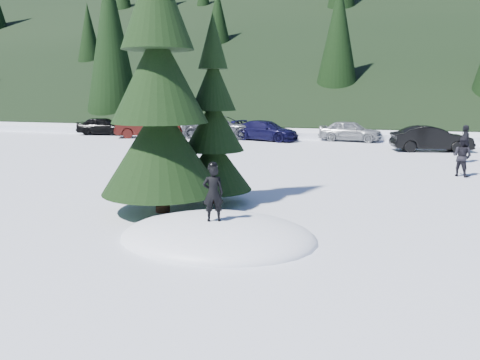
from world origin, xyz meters
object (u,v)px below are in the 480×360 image
(child_skier, at_px, (213,193))
(adult_0, at_px, (462,156))
(car_4, at_px, (350,131))
(adult_1, at_px, (465,144))
(car_0, at_px, (104,126))
(spruce_short, at_px, (214,131))
(car_2, at_px, (223,127))
(car_5, at_px, (431,139))
(car_3, at_px, (266,131))
(car_1, at_px, (149,127))
(spruce_tall, at_px, (159,88))

(child_skier, relative_size, adult_0, 0.79)
(adult_0, relative_size, car_4, 0.39)
(adult_1, relative_size, car_0, 0.44)
(spruce_short, bearing_deg, adult_1, 51.80)
(car_4, bearing_deg, car_2, 100.62)
(car_0, distance_m, car_5, 22.83)
(child_skier, xyz_separation_m, car_2, (-6.95, 21.81, -0.32))
(adult_1, height_order, car_3, adult_1)
(adult_0, distance_m, car_1, 21.53)
(car_3, bearing_deg, spruce_short, -155.18)
(adult_1, height_order, car_2, adult_1)
(adult_1, bearing_deg, car_3, -110.89)
(child_skier, distance_m, car_5, 19.10)
(child_skier, relative_size, adult_1, 0.71)
(car_0, height_order, car_1, car_1)
(child_skier, relative_size, car_5, 0.29)
(car_4, bearing_deg, adult_0, -149.48)
(car_2, xyz_separation_m, car_5, (13.14, -3.74, -0.08))
(car_1, distance_m, car_4, 13.95)
(child_skier, bearing_deg, spruce_tall, -65.66)
(car_0, bearing_deg, adult_0, -125.28)
(car_3, bearing_deg, adult_0, -120.02)
(car_2, bearing_deg, car_4, -91.21)
(adult_0, xyz_separation_m, car_1, (-18.72, 10.64, -0.01))
(child_skier, bearing_deg, car_0, -75.26)
(adult_0, distance_m, car_3, 14.92)
(child_skier, bearing_deg, car_1, -81.96)
(car_1, bearing_deg, adult_1, -133.59)
(car_5, bearing_deg, adult_1, -176.68)
(child_skier, relative_size, car_4, 0.31)
(spruce_short, distance_m, car_5, 16.41)
(child_skier, xyz_separation_m, car_3, (-3.74, 21.08, -0.43))
(spruce_tall, height_order, car_1, spruce_tall)
(car_4, bearing_deg, spruce_tall, 177.49)
(car_5, bearing_deg, car_2, 62.54)
(spruce_tall, height_order, adult_0, spruce_tall)
(adult_1, xyz_separation_m, car_2, (-14.17, 7.63, -0.09))
(spruce_short, height_order, car_2, spruce_short)
(spruce_short, height_order, adult_1, spruce_short)
(spruce_tall, height_order, car_4, spruce_tall)
(spruce_short, height_order, car_5, spruce_short)
(car_2, distance_m, car_5, 13.67)
(car_4, bearing_deg, car_3, 109.44)
(adult_1, distance_m, car_2, 16.10)
(car_1, relative_size, car_2, 0.84)
(car_3, bearing_deg, adult_1, -105.58)
(spruce_short, height_order, adult_0, spruce_short)
(child_skier, distance_m, car_1, 24.19)
(adult_0, bearing_deg, spruce_short, 77.41)
(child_skier, relative_size, car_0, 0.31)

